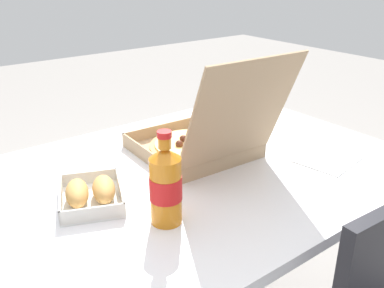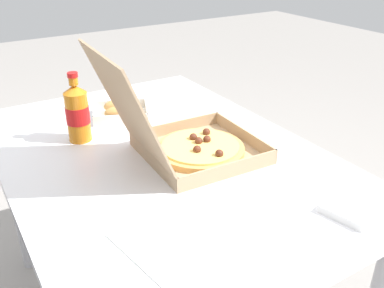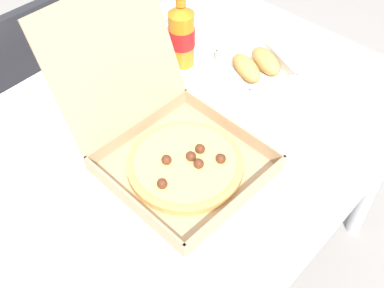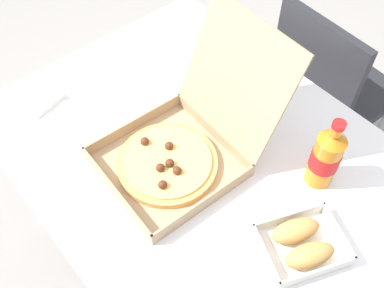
{
  "view_description": "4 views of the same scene",
  "coord_description": "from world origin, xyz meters",
  "px_view_note": "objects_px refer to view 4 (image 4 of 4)",
  "views": [
    {
      "loc": [
        0.67,
        0.87,
        1.26
      ],
      "look_at": [
        -0.02,
        -0.04,
        0.76
      ],
      "focal_mm": 39.57,
      "sensor_mm": 36.0,
      "label": 1
    },
    {
      "loc": [
        -1.02,
        0.51,
        1.31
      ],
      "look_at": [
        -0.05,
        -0.09,
        0.73
      ],
      "focal_mm": 39.61,
      "sensor_mm": 36.0,
      "label": 2
    },
    {
      "loc": [
        -0.58,
        -0.59,
        1.57
      ],
      "look_at": [
        -0.01,
        -0.07,
        0.72
      ],
      "focal_mm": 45.23,
      "sensor_mm": 36.0,
      "label": 3
    },
    {
      "loc": [
        0.48,
        -0.48,
        1.67
      ],
      "look_at": [
        -0.06,
        -0.02,
        0.74
      ],
      "focal_mm": 41.02,
      "sensor_mm": 36.0,
      "label": 4
    }
  ],
  "objects_px": {
    "pizza_box_open": "(180,147)",
    "bread_side_box": "(302,243)",
    "napkin_pile": "(38,98)",
    "cola_bottle": "(326,157)",
    "paper_menu": "(180,59)",
    "chair": "(327,87)"
  },
  "relations": [
    {
      "from": "pizza_box_open",
      "to": "bread_side_box",
      "type": "distance_m",
      "value": 0.39
    },
    {
      "from": "bread_side_box",
      "to": "napkin_pile",
      "type": "distance_m",
      "value": 0.86
    },
    {
      "from": "cola_bottle",
      "to": "napkin_pile",
      "type": "relative_size",
      "value": 2.04
    },
    {
      "from": "paper_menu",
      "to": "bread_side_box",
      "type": "bearing_deg",
      "value": -25.96
    },
    {
      "from": "chair",
      "to": "napkin_pile",
      "type": "relative_size",
      "value": 7.55
    },
    {
      "from": "napkin_pile",
      "to": "paper_menu",
      "type": "bearing_deg",
      "value": 73.17
    },
    {
      "from": "pizza_box_open",
      "to": "bread_side_box",
      "type": "relative_size",
      "value": 1.99
    },
    {
      "from": "cola_bottle",
      "to": "chair",
      "type": "bearing_deg",
      "value": 121.25
    },
    {
      "from": "pizza_box_open",
      "to": "napkin_pile",
      "type": "distance_m",
      "value": 0.48
    },
    {
      "from": "bread_side_box",
      "to": "cola_bottle",
      "type": "relative_size",
      "value": 1.04
    },
    {
      "from": "chair",
      "to": "paper_menu",
      "type": "relative_size",
      "value": 3.95
    },
    {
      "from": "pizza_box_open",
      "to": "paper_menu",
      "type": "xyz_separation_m",
      "value": [
        -0.31,
        0.25,
        -0.05
      ]
    },
    {
      "from": "chair",
      "to": "napkin_pile",
      "type": "distance_m",
      "value": 1.04
    },
    {
      "from": "bread_side_box",
      "to": "paper_menu",
      "type": "xyz_separation_m",
      "value": [
        -0.69,
        0.2,
        -0.02
      ]
    },
    {
      "from": "chair",
      "to": "bread_side_box",
      "type": "relative_size",
      "value": 3.57
    },
    {
      "from": "pizza_box_open",
      "to": "paper_menu",
      "type": "bearing_deg",
      "value": 140.71
    },
    {
      "from": "pizza_box_open",
      "to": "cola_bottle",
      "type": "bearing_deg",
      "value": 39.65
    },
    {
      "from": "paper_menu",
      "to": "napkin_pile",
      "type": "distance_m",
      "value": 0.46
    },
    {
      "from": "chair",
      "to": "paper_menu",
      "type": "bearing_deg",
      "value": -120.46
    },
    {
      "from": "chair",
      "to": "paper_menu",
      "type": "height_order",
      "value": "chair"
    },
    {
      "from": "napkin_pile",
      "to": "cola_bottle",
      "type": "bearing_deg",
      "value": 30.19
    },
    {
      "from": "pizza_box_open",
      "to": "bread_side_box",
      "type": "bearing_deg",
      "value": 7.47
    }
  ]
}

